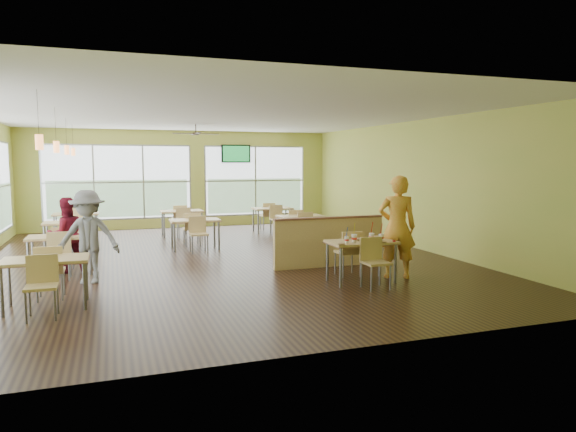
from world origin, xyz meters
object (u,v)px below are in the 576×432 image
at_px(main_table, 361,247).
at_px(half_wall_divider, 329,242).
at_px(food_basket, 374,237).
at_px(man_plaid, 397,227).

bearing_deg(main_table, half_wall_divider, 90.00).
relative_size(main_table, food_basket, 6.42).
distance_m(half_wall_divider, man_plaid, 1.64).
bearing_deg(food_basket, half_wall_divider, 104.02).
xyz_separation_m(main_table, food_basket, (0.33, 0.14, 0.15)).
distance_m(half_wall_divider, food_basket, 1.38).
bearing_deg(man_plaid, main_table, 28.68).
relative_size(half_wall_divider, food_basket, 10.14).
height_order(main_table, food_basket, main_table).
bearing_deg(main_table, man_plaid, 5.90).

